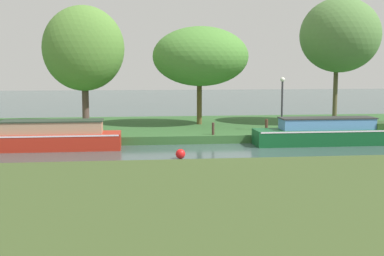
% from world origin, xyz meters
% --- Properties ---
extents(ground_plane, '(120.00, 120.00, 0.00)m').
position_xyz_m(ground_plane, '(0.00, 0.00, 0.00)').
color(ground_plane, '#3A4F4E').
extents(riverbank_far, '(72.00, 10.00, 0.40)m').
position_xyz_m(riverbank_far, '(0.00, 7.00, 0.20)').
color(riverbank_far, '#305C2C').
rests_on(riverbank_far, ground_plane).
extents(riverbank_near, '(72.00, 10.00, 0.40)m').
position_xyz_m(riverbank_near, '(0.00, -9.00, 0.20)').
color(riverbank_near, '#3D4F25').
rests_on(riverbank_near, ground_plane).
extents(forest_barge, '(6.96, 1.51, 1.33)m').
position_xyz_m(forest_barge, '(5.01, 1.20, 0.58)').
color(forest_barge, '#114E24').
rests_on(forest_barge, ground_plane).
extents(red_narrowboat, '(6.41, 1.59, 1.35)m').
position_xyz_m(red_narrowboat, '(-8.11, 1.20, 0.58)').
color(red_narrowboat, '#AF2618').
rests_on(red_narrowboat, ground_plane).
extents(willow_tree_left, '(4.67, 3.47, 6.84)m').
position_xyz_m(willow_tree_left, '(-7.15, 7.66, 4.78)').
color(willow_tree_left, brown).
rests_on(willow_tree_left, riverbank_far).
extents(willow_tree_centre, '(5.47, 4.43, 5.63)m').
position_xyz_m(willow_tree_centre, '(-0.51, 6.52, 4.33)').
color(willow_tree_centre, brown).
rests_on(willow_tree_centre, riverbank_far).
extents(willow_tree_right, '(4.56, 4.73, 7.30)m').
position_xyz_m(willow_tree_right, '(7.54, 6.18, 5.55)').
color(willow_tree_right, brown).
rests_on(willow_tree_right, riverbank_far).
extents(lamp_post, '(0.24, 0.24, 2.82)m').
position_xyz_m(lamp_post, '(3.35, 3.39, 2.18)').
color(lamp_post, '#333338').
rests_on(lamp_post, riverbank_far).
extents(mooring_post_near, '(0.15, 0.15, 0.75)m').
position_xyz_m(mooring_post_near, '(2.27, 2.38, 0.78)').
color(mooring_post_near, brown).
rests_on(mooring_post_near, riverbank_far).
extents(mooring_post_far, '(0.13, 0.13, 0.61)m').
position_xyz_m(mooring_post_far, '(-0.44, 2.38, 0.70)').
color(mooring_post_far, '#442F25').
rests_on(mooring_post_far, riverbank_far).
extents(channel_buoy, '(0.40, 0.40, 0.40)m').
position_xyz_m(channel_buoy, '(-2.45, -1.76, 0.20)').
color(channel_buoy, red).
rests_on(channel_buoy, ground_plane).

